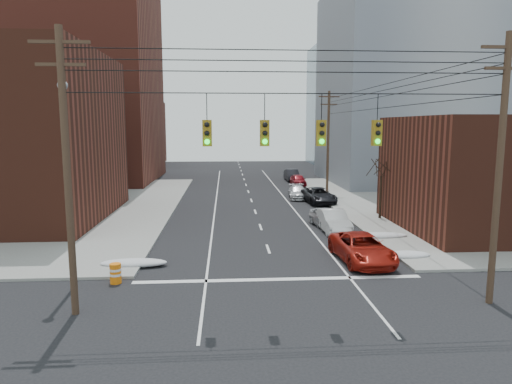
{
  "coord_description": "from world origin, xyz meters",
  "views": [
    {
      "loc": [
        -2.5,
        -14.6,
        7.4
      ],
      "look_at": [
        -0.51,
        15.32,
        3.0
      ],
      "focal_mm": 32.0,
      "sensor_mm": 36.0,
      "label": 1
    }
  ],
  "objects": [
    {
      "name": "traffic_signals",
      "position": [
        0.1,
        2.97,
        7.17
      ],
      "size": [
        17.0,
        0.42,
        2.02
      ],
      "color": "black",
      "rests_on": "ground"
    },
    {
      "name": "snow_east_far",
      "position": [
        7.4,
        14.0,
        0.21
      ],
      "size": [
        4.0,
        1.08,
        0.42
      ],
      "primitive_type": "ellipsoid",
      "color": "silver",
      "rests_on": "ground"
    },
    {
      "name": "utility_pole_far",
      "position": [
        8.5,
        34.0,
        5.78
      ],
      "size": [
        2.2,
        0.28,
        11.0
      ],
      "color": "#473323",
      "rests_on": "ground"
    },
    {
      "name": "building_office",
      "position": [
        22.0,
        44.0,
        12.5
      ],
      "size": [
        22.0,
        20.0,
        25.0
      ],
      "primitive_type": "cube",
      "color": "gray",
      "rests_on": "ground"
    },
    {
      "name": "red_pickup",
      "position": [
        4.88,
        9.13,
        0.75
      ],
      "size": [
        2.82,
        5.55,
        1.5
      ],
      "primitive_type": "imported",
      "rotation": [
        0.0,
        0.0,
        0.06
      ],
      "color": "maroon",
      "rests_on": "ground"
    },
    {
      "name": "utility_pole_left",
      "position": [
        -8.5,
        3.0,
        5.78
      ],
      "size": [
        2.2,
        0.28,
        11.0
      ],
      "color": "#473323",
      "rests_on": "ground"
    },
    {
      "name": "street_light",
      "position": [
        -9.5,
        6.0,
        5.54
      ],
      "size": [
        0.44,
        0.44,
        9.32
      ],
      "color": "gray",
      "rests_on": "ground"
    },
    {
      "name": "ground",
      "position": [
        0.0,
        0.0,
        0.0
      ],
      "size": [
        160.0,
        160.0,
        0.0
      ],
      "primitive_type": "plane",
      "color": "black",
      "rests_on": "ground"
    },
    {
      "name": "lot_car_d",
      "position": [
        -19.6,
        26.81,
        0.94
      ],
      "size": [
        4.68,
        1.97,
        1.58
      ],
      "primitive_type": "imported",
      "rotation": [
        0.0,
        0.0,
        1.55
      ],
      "color": "#9D9DA1",
      "rests_on": "sidewalk_nw"
    },
    {
      "name": "bare_tree",
      "position": [
        9.59,
        20.0,
        2.32
      ],
      "size": [
        2.09,
        2.2,
        4.93
      ],
      "color": "black",
      "rests_on": "ground"
    },
    {
      "name": "construction_barrel",
      "position": [
        -7.75,
        6.5,
        0.49
      ],
      "size": [
        0.7,
        0.7,
        0.95
      ],
      "rotation": [
        0.0,
        0.0,
        0.35
      ],
      "color": "orange",
      "rests_on": "ground"
    },
    {
      "name": "snow_nw",
      "position": [
        -7.4,
        9.0,
        0.21
      ],
      "size": [
        3.5,
        1.08,
        0.42
      ],
      "primitive_type": "ellipsoid",
      "color": "silver",
      "rests_on": "ground"
    },
    {
      "name": "parked_car_c",
      "position": [
        6.35,
        28.04,
        0.74
      ],
      "size": [
        3.03,
        5.54,
        1.47
      ],
      "primitive_type": "imported",
      "rotation": [
        0.0,
        0.0,
        0.11
      ],
      "color": "black",
      "rests_on": "ground"
    },
    {
      "name": "building_brick_far",
      "position": [
        -26.0,
        74.0,
        6.0
      ],
      "size": [
        22.0,
        18.0,
        12.0
      ],
      "primitive_type": "cube",
      "color": "#522418",
      "rests_on": "ground"
    },
    {
      "name": "parked_car_e",
      "position": [
        6.4,
        40.81,
        0.7
      ],
      "size": [
        1.69,
        4.12,
        1.4
      ],
      "primitive_type": "imported",
      "rotation": [
        0.0,
        0.0,
        0.01
      ],
      "color": "maroon",
      "rests_on": "ground"
    },
    {
      "name": "lot_car_b",
      "position": [
        -14.99,
        24.37,
        0.91
      ],
      "size": [
        5.61,
        2.8,
        1.53
      ],
      "primitive_type": "imported",
      "rotation": [
        0.0,
        0.0,
        1.52
      ],
      "color": "silver",
      "rests_on": "sidewalk_nw"
    },
    {
      "name": "parked_car_a",
      "position": [
        4.8,
        17.72,
        0.7
      ],
      "size": [
        2.16,
        4.29,
        1.4
      ],
      "primitive_type": "imported",
      "rotation": [
        0.0,
        0.0,
        0.13
      ],
      "color": "#B4B5BA",
      "rests_on": "ground"
    },
    {
      "name": "snow_ne",
      "position": [
        7.4,
        9.5,
        0.21
      ],
      "size": [
        3.0,
        1.08,
        0.42
      ],
      "primitive_type": "ellipsoid",
      "color": "silver",
      "rests_on": "ground"
    },
    {
      "name": "utility_pole_right",
      "position": [
        8.5,
        3.0,
        5.78
      ],
      "size": [
        2.2,
        0.28,
        11.0
      ],
      "color": "#473323",
      "rests_on": "ground"
    },
    {
      "name": "parked_car_b",
      "position": [
        4.96,
        16.18,
        0.77
      ],
      "size": [
        1.73,
        4.69,
        1.53
      ],
      "primitive_type": "imported",
      "rotation": [
        0.0,
        0.0,
        0.02
      ],
      "color": "silver",
      "rests_on": "ground"
    },
    {
      "name": "parked_car_f",
      "position": [
        6.34,
        45.76,
        0.77
      ],
      "size": [
        1.71,
        4.68,
        1.53
      ],
      "primitive_type": "imported",
      "rotation": [
        0.0,
        0.0,
        0.02
      ],
      "color": "black",
      "rests_on": "ground"
    },
    {
      "name": "parked_car_d",
      "position": [
        4.8,
        30.94,
        0.64
      ],
      "size": [
        2.19,
        4.58,
        1.29
      ],
      "primitive_type": "imported",
      "rotation": [
        0.0,
        0.0,
        -0.09
      ],
      "color": "silver",
      "rests_on": "ground"
    },
    {
      "name": "building_glass",
      "position": [
        24.0,
        70.0,
        11.0
      ],
      "size": [
        20.0,
        18.0,
        22.0
      ],
      "primitive_type": "cube",
      "color": "gray",
      "rests_on": "ground"
    },
    {
      "name": "lot_car_a",
      "position": [
        -15.22,
        25.87,
        0.94
      ],
      "size": [
        5.04,
        2.74,
        1.58
      ],
      "primitive_type": "imported",
      "rotation": [
        0.0,
        0.0,
        1.81
      ],
      "color": "silver",
      "rests_on": "sidewalk_nw"
    },
    {
      "name": "building_brick_tall",
      "position": [
        -24.0,
        48.0,
        15.0
      ],
      "size": [
        24.0,
        20.0,
        30.0
      ],
      "primitive_type": "cube",
      "color": "maroon",
      "rests_on": "ground"
    },
    {
      "name": "lot_car_c",
      "position": [
        -18.08,
        18.5,
        0.8
      ],
      "size": [
        4.65,
        2.22,
        1.31
      ],
      "primitive_type": "imported",
      "rotation": [
        0.0,
        0.0,
        1.66
      ],
      "color": "black",
      "rests_on": "sidewalk_nw"
    }
  ]
}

